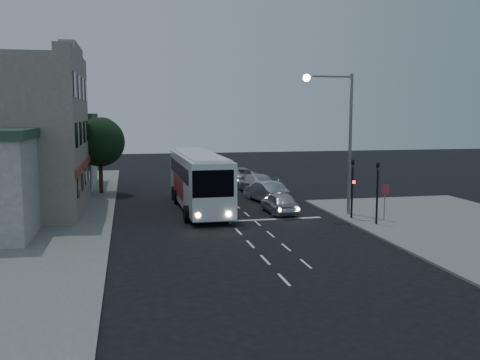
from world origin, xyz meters
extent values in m
plane|color=black|center=(0.00, 0.00, 0.00)|extent=(120.00, 120.00, 0.00)
cube|color=slate|center=(13.00, -4.00, 0.06)|extent=(12.00, 24.00, 0.12)
cube|color=slate|center=(-13.00, 8.00, 0.06)|extent=(12.00, 50.00, 0.12)
cube|color=silver|center=(0.00, -10.00, 0.01)|extent=(0.12, 1.60, 0.01)
cube|color=silver|center=(0.00, -7.00, 0.01)|extent=(0.12, 1.60, 0.01)
cube|color=silver|center=(0.00, -4.00, 0.01)|extent=(0.12, 1.60, 0.01)
cube|color=silver|center=(0.00, -1.00, 0.01)|extent=(0.12, 1.60, 0.01)
cube|color=silver|center=(0.00, 2.00, 0.01)|extent=(0.12, 1.60, 0.01)
cube|color=silver|center=(0.00, 5.00, 0.01)|extent=(0.12, 1.60, 0.01)
cube|color=silver|center=(0.00, 8.00, 0.01)|extent=(0.12, 1.60, 0.01)
cube|color=silver|center=(0.00, 11.00, 0.01)|extent=(0.12, 1.60, 0.01)
cube|color=silver|center=(0.00, 14.00, 0.01)|extent=(0.12, 1.60, 0.01)
cube|color=silver|center=(0.00, 17.00, 0.01)|extent=(0.12, 1.60, 0.01)
cube|color=silver|center=(1.60, -8.00, 0.01)|extent=(0.10, 1.50, 0.01)
cube|color=silver|center=(1.60, -5.00, 0.01)|extent=(0.10, 1.50, 0.01)
cube|color=silver|center=(1.60, -2.00, 0.01)|extent=(0.10, 1.50, 0.01)
cube|color=silver|center=(1.60, 1.00, 0.01)|extent=(0.10, 1.50, 0.01)
cube|color=silver|center=(1.60, 4.00, 0.01)|extent=(0.10, 1.50, 0.01)
cube|color=silver|center=(1.60, 7.00, 0.01)|extent=(0.10, 1.50, 0.01)
cube|color=silver|center=(1.60, 10.00, 0.01)|extent=(0.10, 1.50, 0.01)
cube|color=silver|center=(1.60, 13.00, 0.01)|extent=(0.10, 1.50, 0.01)
cube|color=silver|center=(1.60, 16.00, 0.01)|extent=(0.10, 1.50, 0.01)
cube|color=silver|center=(1.60, 19.00, 0.01)|extent=(0.10, 1.50, 0.01)
cube|color=silver|center=(2.00, 2.00, 0.01)|extent=(8.00, 0.35, 0.01)
cube|color=white|center=(-1.23, 6.58, 2.06)|extent=(2.85, 12.74, 3.39)
cube|color=white|center=(-1.23, 6.58, 3.81)|extent=(2.42, 12.31, 0.19)
cube|color=black|center=(-1.23, 0.28, 2.59)|extent=(2.44, 0.17, 1.59)
cube|color=black|center=(0.11, 7.11, 2.75)|extent=(0.21, 10.58, 0.95)
cube|color=black|center=(-2.56, 7.11, 2.75)|extent=(0.21, 10.58, 0.95)
cube|color=#A11819|center=(0.12, 7.64, 1.59)|extent=(0.13, 5.82, 1.48)
cube|color=#A11819|center=(-2.57, 7.64, 1.59)|extent=(0.13, 5.82, 1.48)
cylinder|color=black|center=(-2.55, 2.13, 0.53)|extent=(0.39, 1.06, 1.06)
cylinder|color=black|center=(0.10, 2.13, 0.53)|extent=(0.39, 1.06, 1.06)
cylinder|color=black|center=(-2.55, 9.22, 0.53)|extent=(0.39, 1.06, 1.06)
cylinder|color=black|center=(0.10, 9.22, 0.53)|extent=(0.39, 1.06, 1.06)
cylinder|color=black|center=(-2.55, 11.02, 0.53)|extent=(0.39, 1.06, 1.06)
cylinder|color=black|center=(0.10, 11.02, 0.53)|extent=(0.39, 1.06, 1.06)
cylinder|color=#FFF2CC|center=(-2.13, 0.21, 0.79)|extent=(0.28, 0.06, 0.28)
cylinder|color=#FFF2CC|center=(-0.33, 0.21, 0.79)|extent=(0.28, 0.06, 0.28)
imported|color=silver|center=(3.79, 3.80, 0.72)|extent=(1.78, 4.27, 1.45)
imported|color=#A9AEB8|center=(4.11, 8.67, 0.78)|extent=(2.51, 4.97, 1.56)
imported|color=silver|center=(4.51, 13.29, 0.80)|extent=(2.71, 5.68, 1.60)
imported|color=gray|center=(4.09, 19.13, 0.79)|extent=(3.82, 6.15, 1.59)
imported|color=silver|center=(4.09, 25.47, 0.75)|extent=(2.89, 4.84, 1.51)
cylinder|color=black|center=(7.60, 0.80, 1.72)|extent=(0.12, 0.12, 3.20)
imported|color=black|center=(7.60, 0.80, 3.77)|extent=(0.15, 0.18, 0.90)
cube|color=black|center=(7.60, 0.62, 2.42)|extent=(0.25, 0.12, 0.30)
cube|color=#FF0C0C|center=(7.60, 0.55, 2.42)|extent=(0.16, 0.02, 0.18)
cylinder|color=black|center=(8.30, -1.20, 1.72)|extent=(0.12, 0.12, 3.20)
imported|color=black|center=(8.30, -1.20, 3.77)|extent=(0.18, 0.15, 0.90)
cylinder|color=slate|center=(9.30, -0.20, 1.12)|extent=(0.06, 0.06, 2.00)
cube|color=#A92532|center=(9.30, -0.27, 2.02)|extent=(0.45, 0.03, 0.60)
cylinder|color=slate|center=(8.00, 2.20, 4.62)|extent=(0.20, 0.20, 9.00)
cylinder|color=slate|center=(6.50, 2.20, 8.92)|extent=(3.00, 0.12, 0.12)
sphere|color=#FFBF59|center=(5.00, 2.20, 8.82)|extent=(0.44, 0.44, 0.44)
cube|color=gray|center=(-14.00, 8.00, 5.12)|extent=(10.00, 12.00, 10.00)
cube|color=gray|center=(-9.50, 8.00, 10.37)|extent=(1.00, 12.00, 0.50)
cube|color=gray|center=(-9.50, 8.00, 10.87)|extent=(1.00, 6.00, 0.50)
cube|color=brown|center=(-8.95, 8.00, 3.12)|extent=(0.15, 12.00, 0.50)
cube|color=black|center=(-8.98, 3.50, 2.32)|extent=(0.06, 1.30, 1.50)
cube|color=black|center=(-8.98, 6.50, 2.32)|extent=(0.06, 1.30, 1.50)
cube|color=black|center=(-8.98, 9.50, 2.32)|extent=(0.06, 1.30, 1.50)
cube|color=black|center=(-8.98, 12.50, 2.32)|extent=(0.06, 1.30, 1.50)
cube|color=black|center=(-8.98, 3.50, 5.32)|extent=(0.06, 1.30, 1.50)
cube|color=black|center=(-8.98, 6.50, 5.32)|extent=(0.06, 1.30, 1.50)
cube|color=black|center=(-8.98, 9.50, 5.32)|extent=(0.06, 1.30, 1.50)
cube|color=black|center=(-8.98, 12.50, 5.32)|extent=(0.06, 1.30, 1.50)
cube|color=black|center=(-8.98, 3.50, 8.32)|extent=(0.06, 1.30, 1.50)
cube|color=black|center=(-8.98, 6.50, 8.32)|extent=(0.06, 1.30, 1.50)
cube|color=black|center=(-8.98, 9.50, 8.32)|extent=(0.06, 1.30, 1.50)
cube|color=black|center=(-8.98, 12.50, 8.32)|extent=(0.06, 1.30, 1.50)
cube|color=gray|center=(-13.50, 20.00, 3.12)|extent=(9.00, 9.00, 6.00)
cube|color=#2E4834|center=(-13.50, 20.00, 6.37)|extent=(9.40, 9.40, 0.50)
cylinder|color=black|center=(-8.20, 15.00, 1.52)|extent=(0.32, 0.32, 2.80)
sphere|color=black|center=(-8.20, 15.00, 4.32)|extent=(4.00, 4.00, 4.00)
sphere|color=black|center=(-8.00, 15.60, 5.02)|extent=(2.60, 2.60, 2.60)
sphere|color=black|center=(-8.50, 14.40, 4.72)|extent=(2.40, 2.40, 2.40)
camera|label=1|loc=(-6.00, -29.91, 6.61)|focal=40.00mm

